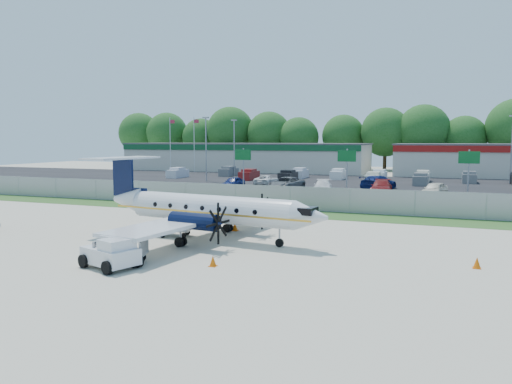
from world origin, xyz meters
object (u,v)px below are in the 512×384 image
(aircraft, at_px, (207,208))
(baggage_cart_near, at_px, (175,229))
(pushback_tug, at_px, (112,254))
(baggage_cart_far, at_px, (121,253))

(aircraft, height_order, baggage_cart_near, aircraft)
(aircraft, xyz_separation_m, baggage_cart_near, (-2.16, -0.02, -1.39))
(baggage_cart_near, bearing_deg, pushback_tug, -81.45)
(aircraft, relative_size, baggage_cart_near, 7.52)
(aircraft, relative_size, baggage_cart_far, 5.99)
(pushback_tug, height_order, baggage_cart_far, pushback_tug)
(pushback_tug, xyz_separation_m, baggage_cart_near, (-1.15, 7.63, -0.23))
(aircraft, xyz_separation_m, baggage_cart_far, (-1.03, -6.93, -1.28))
(aircraft, relative_size, pushback_tug, 5.19)
(pushback_tug, distance_m, baggage_cart_near, 7.72)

